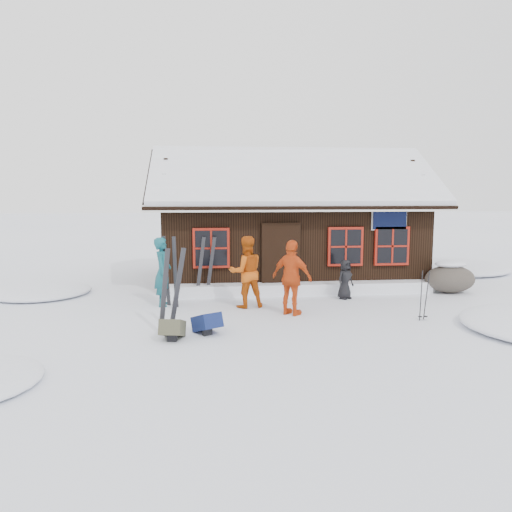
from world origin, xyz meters
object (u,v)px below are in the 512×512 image
object	(u,v)px
skier_crouched	(345,279)
ski_poles	(424,296)
skier_teal	(163,272)
skier_orange_right	(292,278)
boulder	(450,278)
ski_pair_left	(171,291)
skier_orange_left	(246,272)
backpack_olive	(172,332)
backpack_blue	(207,326)

from	to	relation	value
skier_crouched	ski_poles	distance (m)	2.68
skier_teal	skier_orange_right	size ratio (longest dim) A/B	0.98
ski_poles	skier_teal	bearing A→B (deg)	160.98
boulder	ski_pair_left	size ratio (longest dim) A/B	0.80
skier_orange_right	boulder	size ratio (longest dim) A/B	1.24
skier_orange_right	ski_poles	size ratio (longest dim) A/B	1.52
skier_teal	skier_crouched	world-z (taller)	skier_teal
skier_orange_left	backpack_olive	size ratio (longest dim) A/B	3.19
skier_orange_right	ski_poles	bearing A→B (deg)	-153.15
skier_orange_left	ski_poles	world-z (taller)	skier_orange_left
skier_orange_left	backpack_blue	xyz separation A→B (m)	(-1.01, -2.28, -0.76)
ski_poles	backpack_olive	size ratio (longest dim) A/B	2.08
ski_poles	boulder	bearing A→B (deg)	54.12
skier_crouched	ski_pair_left	bearing A→B (deg)	179.22
skier_orange_left	skier_crouched	world-z (taller)	skier_orange_left
backpack_olive	boulder	bearing A→B (deg)	36.39
skier_crouched	backpack_olive	world-z (taller)	skier_crouched
skier_crouched	backpack_blue	bearing A→B (deg)	-173.59
skier_crouched	ski_pair_left	xyz separation A→B (m)	(-4.55, -2.76, 0.32)
skier_orange_left	skier_crouched	size ratio (longest dim) A/B	1.69
skier_teal	boulder	world-z (taller)	skier_teal
boulder	backpack_blue	distance (m)	7.94
skier_orange_left	backpack_olive	bearing A→B (deg)	45.99
ski_pair_left	boulder	bearing A→B (deg)	-7.82
ski_pair_left	ski_poles	distance (m)	5.73
ski_pair_left	ski_poles	xyz separation A→B (m)	(5.71, 0.33, -0.31)
skier_teal	skier_orange_left	distance (m)	2.16
skier_crouched	boulder	world-z (taller)	skier_crouched
skier_teal	backpack_olive	size ratio (longest dim) A/B	3.10
ski_pair_left	backpack_olive	xyz separation A→B (m)	(0.06, -0.62, -0.71)
skier_orange_left	boulder	size ratio (longest dim) A/B	1.25
backpack_olive	skier_crouched	bearing A→B (deg)	46.64
skier_orange_right	skier_crouched	distance (m)	2.45
skier_crouched	backpack_blue	size ratio (longest dim) A/B	1.86
backpack_blue	ski_pair_left	bearing A→B (deg)	131.48
ski_poles	backpack_olive	distance (m)	5.74
skier_orange_left	skier_orange_right	distance (m)	1.37
skier_orange_right	backpack_blue	xyz separation A→B (m)	(-2.03, -1.37, -0.75)
skier_orange_right	skier_orange_left	bearing A→B (deg)	-0.16
skier_orange_right	skier_crouched	size ratio (longest dim) A/B	1.67
skier_orange_left	ski_poles	size ratio (longest dim) A/B	1.54
ski_poles	backpack_blue	distance (m)	5.01
skier_crouched	ski_pair_left	world-z (taller)	ski_pair_left
skier_crouched	ski_poles	bearing A→B (deg)	-96.45
skier_orange_right	backpack_olive	bearing A→B (deg)	74.26
boulder	skier_teal	bearing A→B (deg)	-174.00
skier_orange_left	skier_orange_right	world-z (taller)	skier_orange_left
ski_poles	ski_pair_left	bearing A→B (deg)	-176.66
skier_teal	backpack_blue	size ratio (longest dim) A/B	3.05
skier_crouched	backpack_olive	size ratio (longest dim) A/B	1.89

